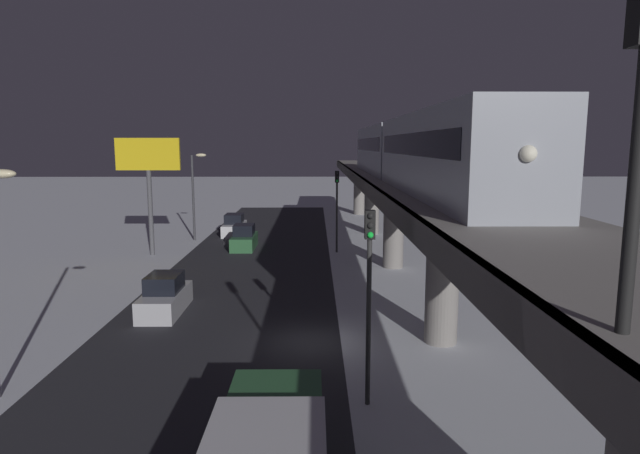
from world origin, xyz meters
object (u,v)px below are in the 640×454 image
(sedan_white, at_px, (234,226))
(subway_train, at_px, (406,150))
(traffic_light_mid, at_px, (337,199))
(commercial_billboard, at_px, (148,166))
(sedan_silver, at_px, (165,297))
(sedan_green_2, at_px, (244,239))
(traffic_light_near, at_px, (369,280))

(sedan_white, bearing_deg, subway_train, 125.74)
(subway_train, height_order, traffic_light_mid, subway_train)
(sedan_white, relative_size, traffic_light_mid, 0.72)
(sedan_white, relative_size, commercial_billboard, 0.52)
(sedan_white, distance_m, commercial_billboard, 12.12)
(subway_train, bearing_deg, sedan_silver, 23.43)
(sedan_silver, bearing_deg, sedan_green_2, -96.06)
(sedan_silver, xyz_separation_m, traffic_light_mid, (-9.30, -15.27, 3.40))
(sedan_silver, relative_size, traffic_light_near, 0.69)
(subway_train, relative_size, traffic_light_near, 5.76)
(traffic_light_near, bearing_deg, sedan_green_2, -74.36)
(subway_train, height_order, sedan_white, subway_train)
(sedan_silver, distance_m, sedan_white, 23.67)
(sedan_silver, xyz_separation_m, sedan_green_2, (-1.80, -16.94, 0.00))
(subway_train, xyz_separation_m, sedan_white, (12.98, -18.04, -7.30))
(sedan_silver, height_order, traffic_light_mid, traffic_light_mid)
(sedan_green_2, height_order, sedan_white, same)
(sedan_white, bearing_deg, sedan_green_2, 104.98)
(traffic_light_near, distance_m, traffic_light_mid, 25.12)
(subway_train, height_order, sedan_green_2, subway_train)
(sedan_silver, relative_size, sedan_green_2, 1.02)
(subway_train, bearing_deg, commercial_billboard, -26.05)
(subway_train, relative_size, sedan_green_2, 8.53)
(sedan_green_2, relative_size, traffic_light_mid, 0.68)
(subway_train, height_order, traffic_light_near, subway_train)
(sedan_white, xyz_separation_m, traffic_light_mid, (-9.30, 8.40, 3.40))
(sedan_silver, relative_size, traffic_light_mid, 0.69)
(subway_train, relative_size, sedan_white, 8.03)
(subway_train, relative_size, commercial_billboard, 4.14)
(sedan_silver, distance_m, traffic_light_mid, 18.20)
(sedan_green_2, height_order, traffic_light_mid, traffic_light_mid)
(sedan_silver, distance_m, commercial_billboard, 16.37)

